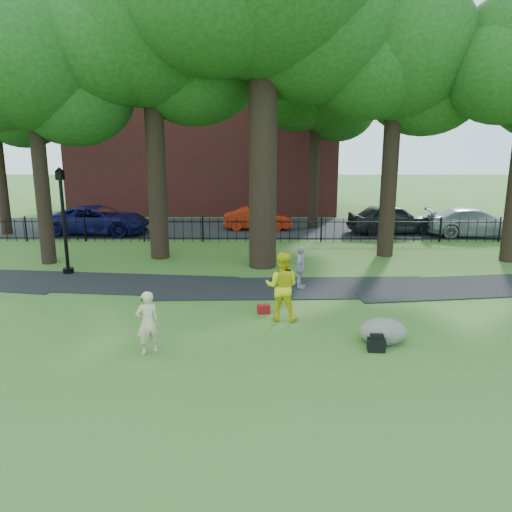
{
  "coord_description": "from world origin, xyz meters",
  "views": [
    {
      "loc": [
        -0.12,
        -12.85,
        5.14
      ],
      "look_at": [
        -0.23,
        2.0,
        1.62
      ],
      "focal_mm": 35.0,
      "sensor_mm": 36.0,
      "label": 1
    }
  ],
  "objects_px": {
    "boulder": "(383,329)",
    "red_sedan": "(258,219)",
    "woman": "(148,322)",
    "lamppost": "(64,223)",
    "man": "(282,286)"
  },
  "relations": [
    {
      "from": "red_sedan",
      "to": "boulder",
      "type": "bearing_deg",
      "value": -167.66
    },
    {
      "from": "man",
      "to": "red_sedan",
      "type": "height_order",
      "value": "man"
    },
    {
      "from": "lamppost",
      "to": "red_sedan",
      "type": "distance_m",
      "value": 12.18
    },
    {
      "from": "woman",
      "to": "lamppost",
      "type": "xyz_separation_m",
      "value": [
        -4.72,
        7.3,
        1.23
      ]
    },
    {
      "from": "boulder",
      "to": "red_sedan",
      "type": "xyz_separation_m",
      "value": [
        -3.28,
        16.24,
        0.29
      ]
    },
    {
      "from": "lamppost",
      "to": "red_sedan",
      "type": "relative_size",
      "value": 1.06
    },
    {
      "from": "red_sedan",
      "to": "man",
      "type": "bearing_deg",
      "value": -176.17
    },
    {
      "from": "woman",
      "to": "boulder",
      "type": "relative_size",
      "value": 1.31
    },
    {
      "from": "woman",
      "to": "boulder",
      "type": "xyz_separation_m",
      "value": [
        5.89,
        0.69,
        -0.43
      ]
    },
    {
      "from": "man",
      "to": "lamppost",
      "type": "bearing_deg",
      "value": -19.8
    },
    {
      "from": "woman",
      "to": "lamppost",
      "type": "bearing_deg",
      "value": -89.14
    },
    {
      "from": "boulder",
      "to": "lamppost",
      "type": "distance_m",
      "value": 12.61
    },
    {
      "from": "boulder",
      "to": "red_sedan",
      "type": "relative_size",
      "value": 0.31
    },
    {
      "from": "woman",
      "to": "man",
      "type": "relative_size",
      "value": 0.78
    },
    {
      "from": "man",
      "to": "boulder",
      "type": "height_order",
      "value": "man"
    }
  ]
}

